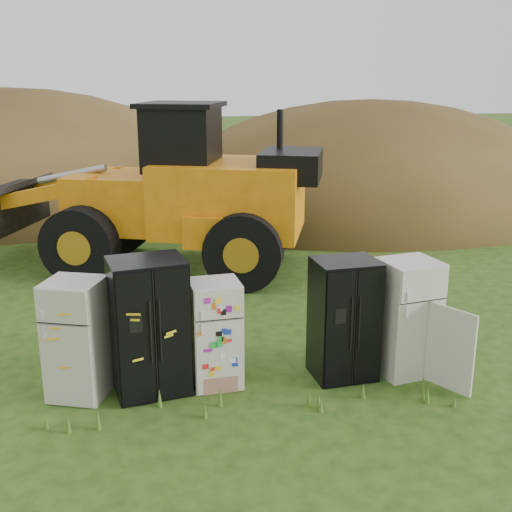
{
  "coord_description": "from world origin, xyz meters",
  "views": [
    {
      "loc": [
        -1.38,
        -8.58,
        4.45
      ],
      "look_at": [
        0.37,
        2.0,
        1.37
      ],
      "focal_mm": 45.0,
      "sensor_mm": 36.0,
      "label": 1
    }
  ],
  "objects": [
    {
      "name": "ground",
      "position": [
        0.0,
        0.0,
        0.0
      ],
      "size": [
        120.0,
        120.0,
        0.0
      ],
      "primitive_type": "plane",
      "color": "#224412",
      "rests_on": "ground"
    },
    {
      "name": "fridge_leftmost",
      "position": [
        -2.49,
        0.01,
        0.86
      ],
      "size": [
        0.95,
        0.93,
        1.71
      ],
      "primitive_type": null,
      "rotation": [
        0.0,
        0.0,
        -0.34
      ],
      "color": "beige",
      "rests_on": "ground"
    },
    {
      "name": "fridge_black_side",
      "position": [
        -1.49,
        -0.01,
        0.99
      ],
      "size": [
        1.17,
        1.0,
        1.97
      ],
      "primitive_type": null,
      "rotation": [
        0.0,
        0.0,
        0.2
      ],
      "color": "black",
      "rests_on": "ground"
    },
    {
      "name": "fridge_sticker",
      "position": [
        -0.55,
        0.04,
        0.79
      ],
      "size": [
        0.76,
        0.71,
        1.59
      ],
      "primitive_type": null,
      "rotation": [
        0.0,
        0.0,
        0.09
      ],
      "color": "silver",
      "rests_on": "ground"
    },
    {
      "name": "fridge_black_right",
      "position": [
        1.37,
        0.0,
        0.91
      ],
      "size": [
        0.98,
        0.84,
        1.82
      ],
      "primitive_type": null,
      "rotation": [
        0.0,
        0.0,
        0.09
      ],
      "color": "black",
      "rests_on": "ground"
    },
    {
      "name": "fridge_open_door",
      "position": [
        2.34,
        -0.04,
        0.89
      ],
      "size": [
        0.94,
        0.89,
        1.78
      ],
      "primitive_type": null,
      "rotation": [
        0.0,
        0.0,
        0.2
      ],
      "color": "beige",
      "rests_on": "ground"
    },
    {
      "name": "wheel_loader",
      "position": [
        -1.56,
        6.22,
        1.91
      ],
      "size": [
        8.49,
        5.51,
        3.82
      ],
      "primitive_type": null,
      "rotation": [
        0.0,
        0.0,
        -0.32
      ],
      "color": "orange",
      "rests_on": "ground"
    },
    {
      "name": "dirt_mound_right",
      "position": [
        5.74,
        11.63,
        0.0
      ],
      "size": [
        14.29,
        10.48,
        7.25
      ],
      "primitive_type": "ellipsoid",
      "color": "#3F2E14",
      "rests_on": "ground"
    },
    {
      "name": "dirt_mound_left",
      "position": [
        -6.04,
        14.37,
        0.0
      ],
      "size": [
        14.9,
        11.18,
        7.95
      ],
      "primitive_type": "ellipsoid",
      "color": "#3F2E14",
      "rests_on": "ground"
    }
  ]
}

